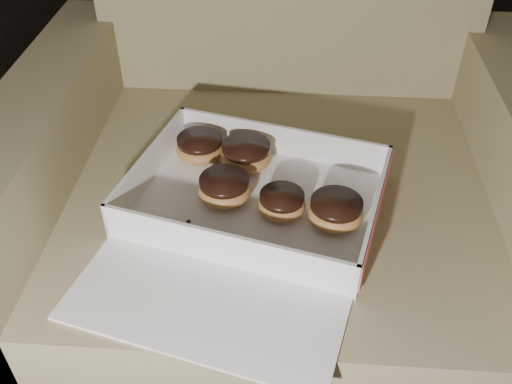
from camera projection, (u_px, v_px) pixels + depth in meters
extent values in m
plane|color=black|center=(114.00, 262.00, 1.39)|extent=(4.50, 4.50, 0.00)
cube|color=#93835E|center=(277.00, 259.00, 1.10)|extent=(0.73, 0.73, 0.43)
cube|color=#93835E|center=(69.00, 222.00, 1.08)|extent=(0.12, 0.73, 0.57)
cube|color=#93835E|center=(496.00, 243.00, 1.03)|extent=(0.12, 0.73, 0.57)
cube|color=white|center=(256.00, 204.00, 0.90)|extent=(0.43, 0.36, 0.01)
cube|color=white|center=(281.00, 140.00, 0.97)|extent=(0.36, 0.10, 0.06)
cube|color=white|center=(224.00, 248.00, 0.78)|extent=(0.36, 0.10, 0.06)
cube|color=white|center=(149.00, 165.00, 0.92)|extent=(0.08, 0.27, 0.06)
cube|color=white|center=(374.00, 213.00, 0.83)|extent=(0.08, 0.27, 0.06)
cube|color=#E75D6A|center=(377.00, 214.00, 0.83)|extent=(0.07, 0.26, 0.05)
cube|color=white|center=(203.00, 308.00, 0.74)|extent=(0.39, 0.24, 0.01)
ellipsoid|color=#C78745|center=(246.00, 156.00, 0.95)|extent=(0.09, 0.09, 0.04)
cylinder|color=black|center=(246.00, 147.00, 0.94)|extent=(0.08, 0.08, 0.01)
ellipsoid|color=#C78745|center=(225.00, 190.00, 0.88)|extent=(0.08, 0.08, 0.04)
cylinder|color=black|center=(224.00, 181.00, 0.87)|extent=(0.08, 0.08, 0.01)
ellipsoid|color=#C78745|center=(200.00, 149.00, 0.97)|extent=(0.08, 0.08, 0.04)
cylinder|color=black|center=(199.00, 140.00, 0.96)|extent=(0.08, 0.08, 0.01)
ellipsoid|color=#C78745|center=(282.00, 204.00, 0.86)|extent=(0.07, 0.07, 0.03)
cylinder|color=black|center=(282.00, 197.00, 0.85)|extent=(0.07, 0.07, 0.01)
ellipsoid|color=#C78745|center=(336.00, 213.00, 0.84)|extent=(0.08, 0.08, 0.04)
cylinder|color=black|center=(337.00, 204.00, 0.83)|extent=(0.08, 0.08, 0.01)
ellipsoid|color=black|center=(329.00, 267.00, 0.78)|extent=(0.01, 0.01, 0.00)
ellipsoid|color=black|center=(188.00, 221.00, 0.85)|extent=(0.01, 0.01, 0.00)
ellipsoid|color=black|center=(335.00, 225.00, 0.85)|extent=(0.01, 0.01, 0.00)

